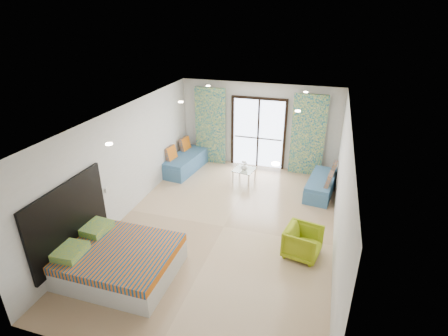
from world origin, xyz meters
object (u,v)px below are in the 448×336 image
(coffee_table, at_px, (244,171))
(daybed_left, at_px, (185,162))
(armchair, at_px, (303,241))
(bed, at_px, (119,260))
(daybed_right, at_px, (322,185))

(coffee_table, bearing_deg, daybed_left, 173.40)
(daybed_left, relative_size, armchair, 2.69)
(daybed_left, bearing_deg, armchair, -32.25)
(bed, distance_m, daybed_right, 5.77)
(bed, xyz_separation_m, daybed_right, (3.59, 4.51, -0.04))
(daybed_left, bearing_deg, daybed_right, 2.51)
(daybed_right, relative_size, armchair, 2.42)
(bed, bearing_deg, coffee_table, 73.64)
(daybed_right, distance_m, coffee_table, 2.25)
(bed, xyz_separation_m, armchair, (3.35, 1.59, 0.06))
(daybed_right, bearing_deg, coffee_table, -174.79)
(daybed_left, xyz_separation_m, daybed_right, (4.23, -0.32, -0.03))
(bed, height_order, coffee_table, bed)
(daybed_right, height_order, armchair, daybed_right)
(coffee_table, distance_m, armchair, 3.61)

